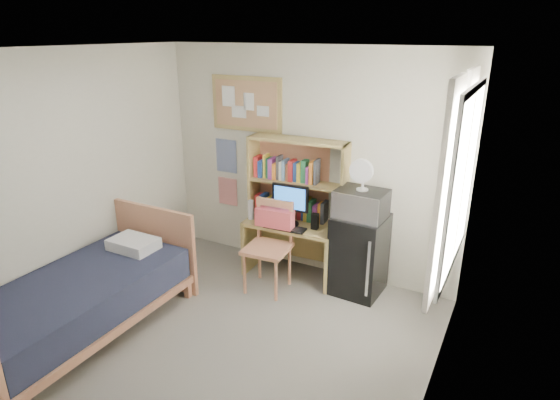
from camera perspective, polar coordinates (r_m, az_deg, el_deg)
The scene contains 25 objects.
floor at distance 4.37m, azimuth -9.64°, elevation -19.20°, with size 3.60×4.20×0.02m, color gray.
ceiling at distance 3.41m, azimuth -12.28°, elevation 17.32°, with size 3.60×4.20×0.02m, color white.
wall_back at distance 5.39m, azimuth 3.21°, elevation 4.53°, with size 3.60×0.04×2.60m, color silver.
wall_left at distance 4.98m, azimuth -27.25°, elevation 0.96°, with size 0.04×4.20×2.60m, color silver.
wall_right at distance 3.00m, azimuth 17.58°, elevation -9.54°, with size 0.04×4.20×2.60m, color silver.
window_unit at distance 4.00m, azimuth 20.77°, elevation 2.20°, with size 0.10×1.40×1.70m, color white.
curtain_left at distance 3.62m, azimuth 19.37°, elevation 0.60°, with size 0.04×0.55×1.70m, color white.
curtain_right at distance 4.39m, azimuth 21.16°, elevation 3.65°, with size 0.04×0.55×1.70m, color white.
bulletin_board at distance 5.61m, azimuth -4.11°, elevation 11.61°, with size 0.94×0.03×0.64m, color tan.
poster_wave at distance 5.92m, azimuth -6.56°, elevation 5.36°, with size 0.30×0.01×0.42m, color navy.
poster_japan at distance 6.06m, azimuth -6.38°, elevation 1.05°, with size 0.28×0.01×0.36m, color red.
desk at distance 5.49m, azimuth 1.45°, elevation -5.96°, with size 1.07×0.53×0.67m, color tan.
desk_chair at distance 5.11m, azimuth -1.57°, elevation -5.86°, with size 0.50×0.50×1.01m, color tan.
mini_fridge at distance 5.18m, azimuth 9.59°, elevation -6.53°, with size 0.52×0.52×0.89m, color black.
bed at distance 4.87m, azimuth -23.28°, elevation -11.95°, with size 1.04×2.09×0.57m, color black.
hutch at distance 5.32m, azimuth 2.17°, elevation 2.50°, with size 1.15×0.29×0.94m, color tan.
monitor at distance 5.21m, azimuth 1.25°, elevation -0.69°, with size 0.43×0.03×0.45m, color black.
keyboard at distance 5.18m, azimuth 0.61°, elevation -3.41°, with size 0.47×0.15×0.02m, color black.
speaker_left at distance 5.38m, azimuth -1.69°, elevation -1.59°, with size 0.07×0.07×0.18m, color black.
speaker_right at distance 5.16m, azimuth 4.29°, elevation -2.62°, with size 0.07×0.07×0.18m, color black.
water_bottle at distance 5.42m, azimuth -3.59°, elevation -1.20°, with size 0.07×0.07×0.23m, color white.
hoodie at distance 5.17m, azimuth -0.66°, elevation -2.21°, with size 0.44×0.13×0.21m, color #EC595E.
microwave at distance 4.93m, azimuth 9.90°, elevation -0.44°, with size 0.51×0.39×0.29m, color silver.
desk_fan at distance 4.83m, azimuth 10.11°, elevation 2.90°, with size 0.24×0.24×0.30m, color white.
pillow at distance 5.14m, azimuth -17.41°, elevation -5.13°, with size 0.48×0.34×0.11m, color white.
Camera 1 is at (2.19, -2.61, 2.73)m, focal length 30.00 mm.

